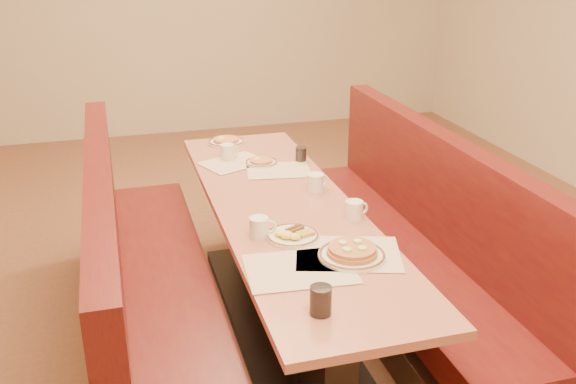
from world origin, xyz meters
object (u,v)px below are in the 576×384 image
object	(u,v)px
pancake_plate	(352,253)
coffee_mug_b	(260,227)
coffee_mug_c	(316,182)
coffee_mug_d	(228,151)
soda_tumbler_mid	(301,154)
soda_tumbler_near	(321,301)
diner_table	(285,271)
eggs_plate	(292,235)
booth_left	(145,292)
booth_right	(410,255)
coffee_mug_a	(355,210)

from	to	relation	value
pancake_plate	coffee_mug_b	bearing A→B (deg)	136.75
coffee_mug_c	coffee_mug_d	size ratio (longest dim) A/B	1.05
soda_tumbler_mid	soda_tumbler_near	bearing A→B (deg)	-104.60
pancake_plate	coffee_mug_d	xyz separation A→B (m)	(-0.26, 1.42, 0.03)
diner_table	coffee_mug_d	xyz separation A→B (m)	(-0.14, 0.80, 0.42)
eggs_plate	coffee_mug_c	world-z (taller)	coffee_mug_c
pancake_plate	eggs_plate	distance (m)	0.32
soda_tumbler_mid	eggs_plate	bearing A→B (deg)	-109.14
booth_left	coffee_mug_d	bearing A→B (deg)	53.28
coffee_mug_d	coffee_mug_b	bearing A→B (deg)	-107.17
booth_left	diner_table	bearing A→B (deg)	0.00
diner_table	booth_left	distance (m)	0.73
booth_right	pancake_plate	size ratio (longest dim) A/B	8.63
coffee_mug_a	coffee_mug_b	world-z (taller)	coffee_mug_b
booth_right	coffee_mug_d	distance (m)	1.26
booth_left	coffee_mug_c	distance (m)	1.05
eggs_plate	coffee_mug_c	size ratio (longest dim) A/B	1.91
coffee_mug_b	soda_tumbler_mid	bearing A→B (deg)	71.67
coffee_mug_a	soda_tumbler_mid	bearing A→B (deg)	81.29
coffee_mug_d	diner_table	bearing A→B (deg)	-93.93
coffee_mug_b	coffee_mug_d	size ratio (longest dim) A/B	1.04
eggs_plate	coffee_mug_a	distance (m)	0.37
booth_left	soda_tumbler_near	world-z (taller)	booth_left
coffee_mug_a	soda_tumbler_mid	xyz separation A→B (m)	(-0.00, 0.88, -0.00)
diner_table	coffee_mug_d	distance (m)	0.91
pancake_plate	eggs_plate	size ratio (longest dim) A/B	1.19
coffee_mug_b	coffee_mug_d	bearing A→B (deg)	95.30
coffee_mug_b	soda_tumbler_near	world-z (taller)	soda_tumbler_near
soda_tumbler_mid	diner_table	bearing A→B (deg)	-113.96
soda_tumbler_mid	booth_left	bearing A→B (deg)	-148.10
coffee_mug_b	soda_tumbler_mid	size ratio (longest dim) A/B	1.39
booth_right	coffee_mug_b	distance (m)	1.08
soda_tumbler_mid	coffee_mug_a	bearing A→B (deg)	-89.76
booth_right	soda_tumbler_mid	size ratio (longest dim) A/B	27.50
booth_right	coffee_mug_c	distance (m)	0.70
booth_left	booth_right	world-z (taller)	same
booth_right	coffee_mug_c	bearing A→B (deg)	164.20
coffee_mug_b	soda_tumbler_mid	distance (m)	1.06
diner_table	coffee_mug_d	size ratio (longest dim) A/B	20.52
soda_tumbler_near	soda_tumbler_mid	distance (m)	1.68
booth_left	coffee_mug_b	bearing A→B (deg)	-30.96
eggs_plate	coffee_mug_b	distance (m)	0.15
pancake_plate	diner_table	bearing A→B (deg)	101.14
coffee_mug_b	eggs_plate	bearing A→B (deg)	-12.47
eggs_plate	coffee_mug_a	world-z (taller)	coffee_mug_a
booth_left	coffee_mug_c	bearing A→B (deg)	8.81
booth_left	coffee_mug_b	distance (m)	0.75
diner_table	pancake_plate	xyz separation A→B (m)	(0.12, -0.63, 0.40)
coffee_mug_c	soda_tumbler_mid	size ratio (longest dim) A/B	1.40
coffee_mug_b	booth_right	bearing A→B (deg)	27.45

